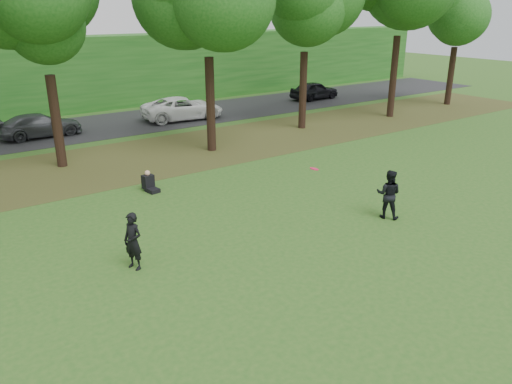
% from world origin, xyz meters
% --- Properties ---
extents(ground, '(120.00, 120.00, 0.00)m').
position_xyz_m(ground, '(0.00, 0.00, 0.00)').
color(ground, '#255219').
rests_on(ground, ground).
extents(leaf_litter, '(60.00, 7.00, 0.01)m').
position_xyz_m(leaf_litter, '(0.00, 13.00, 0.01)').
color(leaf_litter, '#432F18').
rests_on(leaf_litter, ground).
extents(street, '(70.00, 7.00, 0.02)m').
position_xyz_m(street, '(0.00, 21.00, 0.01)').
color(street, black).
rests_on(street, ground).
extents(far_hedge, '(70.00, 3.00, 5.00)m').
position_xyz_m(far_hedge, '(0.00, 27.00, 2.50)').
color(far_hedge, '#185016').
rests_on(far_hedge, ground).
extents(player_left, '(0.60, 0.71, 1.65)m').
position_xyz_m(player_left, '(-4.00, 2.92, 0.82)').
color(player_left, black).
rests_on(player_left, ground).
extents(player_right, '(1.00, 1.05, 1.72)m').
position_xyz_m(player_right, '(4.54, 1.29, 0.86)').
color(player_right, black).
rests_on(player_right, ground).
extents(parked_cars, '(42.28, 3.40, 1.45)m').
position_xyz_m(parked_cars, '(0.73, 19.88, 0.70)').
color(parked_cars, black).
rests_on(parked_cars, street).
extents(frisbee, '(0.34, 0.34, 0.10)m').
position_xyz_m(frisbee, '(1.54, 1.79, 2.19)').
color(frisbee, '#E31349').
rests_on(frisbee, ground).
extents(seated_person, '(0.51, 0.78, 0.83)m').
position_xyz_m(seated_person, '(-1.08, 8.52, 0.31)').
color(seated_person, black).
rests_on(seated_person, ground).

